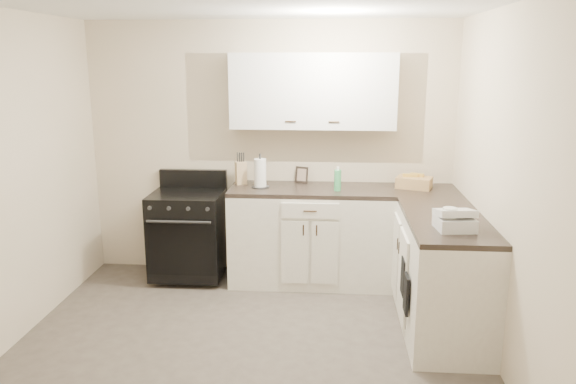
# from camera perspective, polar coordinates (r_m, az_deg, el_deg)

# --- Properties ---
(floor) EXTENTS (3.60, 3.60, 0.00)m
(floor) POSITION_cam_1_polar(r_m,az_deg,el_deg) (4.31, -4.35, -16.40)
(floor) COLOR #473F38
(floor) RESTS_ON ground
(ceiling) EXTENTS (3.60, 3.60, 0.00)m
(ceiling) POSITION_cam_1_polar(r_m,az_deg,el_deg) (3.75, -5.06, 18.88)
(ceiling) COLOR white
(ceiling) RESTS_ON wall_back
(wall_back) EXTENTS (3.60, 0.00, 3.60)m
(wall_back) POSITION_cam_1_polar(r_m,az_deg,el_deg) (5.59, -1.82, 4.28)
(wall_back) COLOR beige
(wall_back) RESTS_ON ground
(wall_right) EXTENTS (0.00, 3.60, 3.60)m
(wall_right) POSITION_cam_1_polar(r_m,az_deg,el_deg) (3.98, 21.83, -0.47)
(wall_right) COLOR beige
(wall_right) RESTS_ON ground
(wall_front) EXTENTS (3.60, 0.00, 3.60)m
(wall_front) POSITION_cam_1_polar(r_m,az_deg,el_deg) (2.17, -12.16, -11.13)
(wall_front) COLOR beige
(wall_front) RESTS_ON ground
(base_cabinets_back) EXTENTS (1.55, 0.60, 0.90)m
(base_cabinets_back) POSITION_cam_1_polar(r_m,az_deg,el_deg) (5.46, 2.36, -4.60)
(base_cabinets_back) COLOR silver
(base_cabinets_back) RESTS_ON floor
(base_cabinets_right) EXTENTS (0.60, 1.90, 0.90)m
(base_cabinets_right) POSITION_cam_1_polar(r_m,az_deg,el_deg) (4.93, 14.76, -7.08)
(base_cabinets_right) COLOR silver
(base_cabinets_right) RESTS_ON floor
(countertop_back) EXTENTS (1.55, 0.60, 0.04)m
(countertop_back) POSITION_cam_1_polar(r_m,az_deg,el_deg) (5.33, 2.40, 0.21)
(countertop_back) COLOR black
(countertop_back) RESTS_ON base_cabinets_back
(countertop_right) EXTENTS (0.60, 1.90, 0.04)m
(countertop_right) POSITION_cam_1_polar(r_m,az_deg,el_deg) (4.79, 15.10, -1.80)
(countertop_right) COLOR black
(countertop_right) RESTS_ON base_cabinets_right
(upper_cabinets) EXTENTS (1.55, 0.30, 0.70)m
(upper_cabinets) POSITION_cam_1_polar(r_m,az_deg,el_deg) (5.35, 2.56, 10.21)
(upper_cabinets) COLOR silver
(upper_cabinets) RESTS_ON wall_back
(stove) EXTENTS (0.68, 0.58, 0.83)m
(stove) POSITION_cam_1_polar(r_m,az_deg,el_deg) (5.60, -10.11, -4.22)
(stove) COLOR black
(stove) RESTS_ON floor
(knife_block) EXTENTS (0.13, 0.12, 0.22)m
(knife_block) POSITION_cam_1_polar(r_m,az_deg,el_deg) (5.49, -4.81, 1.95)
(knife_block) COLOR #D2B481
(knife_block) RESTS_ON countertop_back
(paper_towel) EXTENTS (0.13, 0.13, 0.27)m
(paper_towel) POSITION_cam_1_polar(r_m,az_deg,el_deg) (5.33, -2.84, 1.93)
(paper_towel) COLOR white
(paper_towel) RESTS_ON countertop_back
(soap_bottle) EXTENTS (0.08, 0.08, 0.20)m
(soap_bottle) POSITION_cam_1_polar(r_m,az_deg,el_deg) (5.22, 5.06, 1.19)
(soap_bottle) COLOR #41A962
(soap_bottle) RESTS_ON countertop_back
(picture_frame) EXTENTS (0.13, 0.08, 0.16)m
(picture_frame) POSITION_cam_1_polar(r_m,az_deg,el_deg) (5.54, 1.40, 1.77)
(picture_frame) COLOR black
(picture_frame) RESTS_ON countertop_back
(wicker_basket) EXTENTS (0.37, 0.30, 0.11)m
(wicker_basket) POSITION_cam_1_polar(r_m,az_deg,el_deg) (5.45, 12.68, 0.95)
(wicker_basket) COLOR tan
(wicker_basket) RESTS_ON countertop_right
(countertop_grill) EXTENTS (0.28, 0.27, 0.09)m
(countertop_grill) POSITION_cam_1_polar(r_m,az_deg,el_deg) (4.20, 16.57, -3.06)
(countertop_grill) COLOR silver
(countertop_grill) RESTS_ON countertop_right
(glass_jar) EXTENTS (0.10, 0.10, 0.17)m
(glass_jar) POSITION_cam_1_polar(r_m,az_deg,el_deg) (4.17, 16.07, -2.66)
(glass_jar) COLOR silver
(glass_jar) RESTS_ON countertop_right
(oven_mitt_near) EXTENTS (0.02, 0.17, 0.29)m
(oven_mitt_near) POSITION_cam_1_polar(r_m,az_deg,el_deg) (4.32, 11.92, -10.11)
(oven_mitt_near) COLOR black
(oven_mitt_near) RESTS_ON base_cabinets_right
(oven_mitt_far) EXTENTS (0.02, 0.17, 0.29)m
(oven_mitt_far) POSITION_cam_1_polar(r_m,az_deg,el_deg) (4.48, 11.64, -8.43)
(oven_mitt_far) COLOR black
(oven_mitt_far) RESTS_ON base_cabinets_right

